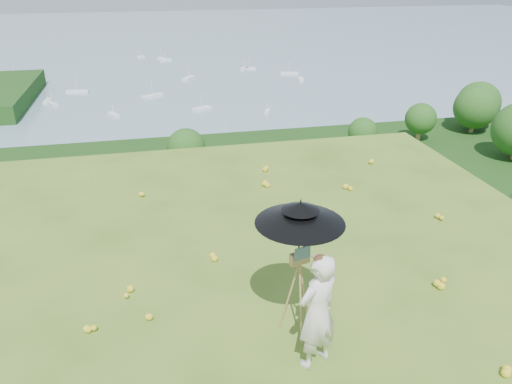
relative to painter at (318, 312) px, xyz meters
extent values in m
plane|color=#4A6F1F|center=(-1.08, 1.77, -0.83)|extent=(14.00, 14.00, 0.00)
cube|color=#1D3B10|center=(-1.08, 36.77, -29.83)|extent=(140.00, 56.00, 22.00)
cube|color=#686453|center=(-1.08, 76.77, -36.83)|extent=(170.00, 28.00, 8.00)
plane|color=#779DAB|center=(-1.08, 241.77, -34.83)|extent=(700.00, 700.00, 0.00)
imported|color=white|center=(0.00, 0.00, 0.00)|extent=(0.72, 0.61, 1.66)
camera|label=1|loc=(-1.85, -4.78, 4.00)|focal=35.00mm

